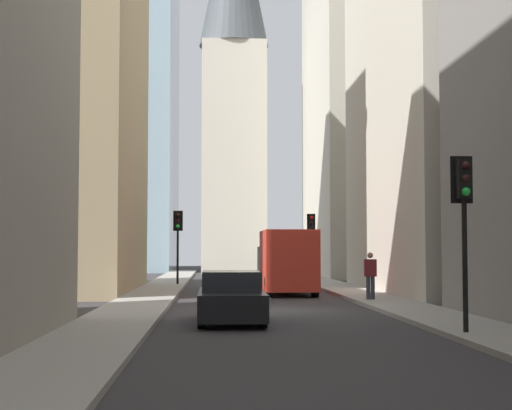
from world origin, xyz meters
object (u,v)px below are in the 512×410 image
Objects in this scene: delivery_truck at (286,262)px; discarded_bottle at (369,296)px; traffic_light_foreground at (464,202)px; pedestrian at (370,274)px; traffic_light_far_junction at (311,231)px; traffic_light_midblock at (178,230)px; sedan_black at (231,299)px.

discarded_bottle is at bearing -156.10° from delivery_truck.
traffic_light_foreground is 11.70m from pedestrian.
discarded_bottle is at bearing 179.30° from traffic_light_far_junction.
traffic_light_far_junction reaches higher than delivery_truck.
delivery_truck reaches higher than discarded_bottle.
discarded_bottle is (-5.84, -2.59, -1.21)m from delivery_truck.
discarded_bottle is (-13.11, -7.81, -2.81)m from traffic_light_midblock.
traffic_light_foreground is at bearing 179.33° from traffic_light_far_junction.
traffic_light_foreground is 14.99× the size of discarded_bottle.
traffic_light_midblock is (20.83, 2.42, 2.40)m from sedan_black.
traffic_light_far_junction is 19.03m from discarded_bottle.
traffic_light_midblock is (7.27, 5.22, 1.60)m from delivery_truck.
traffic_light_far_junction is 19.02m from pedestrian.
traffic_light_midblock reaches higher than sedan_black.
traffic_light_far_junction is (26.53, -5.61, 2.48)m from sedan_black.
pedestrian is at bearing -149.29° from traffic_light_midblock.
sedan_black is 1.08× the size of traffic_light_midblock.
traffic_light_midblock is at bearing 30.79° from discarded_bottle.
sedan_black is 21.11m from traffic_light_midblock.
discarded_bottle is (7.72, -5.39, -0.42)m from sedan_black.
discarded_bottle is at bearing -149.21° from traffic_light_midblock.
traffic_light_foreground is 1.02× the size of traffic_light_midblock.
traffic_light_foreground is at bearing 179.36° from discarded_bottle.
pedestrian is (11.52, -0.17, -2.01)m from traffic_light_foreground.
sedan_black is 9.43m from discarded_bottle.
discarded_bottle is at bearing 20.78° from pedestrian.
traffic_light_far_junction is at bearing -54.67° from traffic_light_midblock.
sedan_black is 27.23m from traffic_light_far_junction.
sedan_black is at bearing 144.53° from pedestrian.
traffic_light_midblock is 14.74× the size of discarded_bottle.
delivery_truck is 17.72m from traffic_light_foreground.
traffic_light_midblock is at bearing 6.63° from sedan_black.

